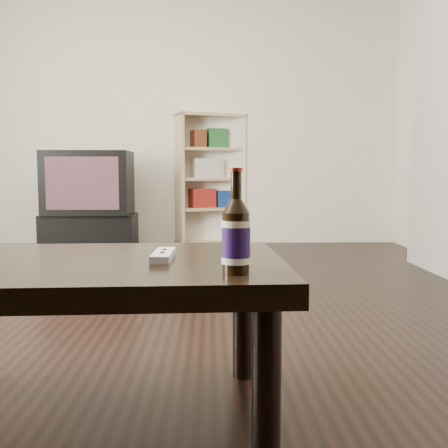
{
  "coord_description": "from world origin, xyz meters",
  "views": [
    {
      "loc": [
        0.58,
        -2.44,
        0.72
      ],
      "look_at": [
        0.61,
        -1.14,
        0.6
      ],
      "focal_mm": 42.0,
      "sensor_mm": 36.0,
      "label": 1
    }
  ],
  "objects_px": {
    "tv_stand": "(90,232)",
    "tv": "(88,183)",
    "coffee_table": "(66,282)",
    "remote": "(163,255)",
    "bookshelf": "(209,176)",
    "beer_bottle": "(236,237)"
  },
  "relations": [
    {
      "from": "tv",
      "to": "coffee_table",
      "type": "bearing_deg",
      "value": -78.2
    },
    {
      "from": "tv_stand",
      "to": "coffee_table",
      "type": "height_order",
      "value": "coffee_table"
    },
    {
      "from": "coffee_table",
      "to": "beer_bottle",
      "type": "height_order",
      "value": "beer_bottle"
    },
    {
      "from": "tv_stand",
      "to": "remote",
      "type": "height_order",
      "value": "remote"
    },
    {
      "from": "tv",
      "to": "bookshelf",
      "type": "distance_m",
      "value": 1.26
    },
    {
      "from": "tv",
      "to": "beer_bottle",
      "type": "bearing_deg",
      "value": -71.74
    },
    {
      "from": "tv_stand",
      "to": "beer_bottle",
      "type": "bearing_deg",
      "value": -71.75
    },
    {
      "from": "bookshelf",
      "to": "coffee_table",
      "type": "height_order",
      "value": "bookshelf"
    },
    {
      "from": "tv",
      "to": "bookshelf",
      "type": "height_order",
      "value": "bookshelf"
    },
    {
      "from": "tv_stand",
      "to": "tv",
      "type": "height_order",
      "value": "tv"
    },
    {
      "from": "coffee_table",
      "to": "remote",
      "type": "distance_m",
      "value": 0.29
    },
    {
      "from": "tv_stand",
      "to": "bookshelf",
      "type": "height_order",
      "value": "bookshelf"
    },
    {
      "from": "tv",
      "to": "tv_stand",
      "type": "bearing_deg",
      "value": 90.0
    },
    {
      "from": "tv_stand",
      "to": "remote",
      "type": "xyz_separation_m",
      "value": [
        1.0,
        -3.4,
        0.31
      ]
    },
    {
      "from": "bookshelf",
      "to": "remote",
      "type": "xyz_separation_m",
      "value": [
        -0.11,
        -3.97,
        -0.21
      ]
    },
    {
      "from": "tv_stand",
      "to": "tv",
      "type": "distance_m",
      "value": 0.47
    },
    {
      "from": "bookshelf",
      "to": "remote",
      "type": "bearing_deg",
      "value": -111.95
    },
    {
      "from": "tv_stand",
      "to": "beer_bottle",
      "type": "xyz_separation_m",
      "value": [
        1.21,
        -3.63,
        0.39
      ]
    },
    {
      "from": "tv_stand",
      "to": "tv",
      "type": "relative_size",
      "value": 1.09
    },
    {
      "from": "beer_bottle",
      "to": "remote",
      "type": "relative_size",
      "value": 1.34
    },
    {
      "from": "tv",
      "to": "remote",
      "type": "relative_size",
      "value": 3.98
    },
    {
      "from": "tv_stand",
      "to": "tv",
      "type": "xyz_separation_m",
      "value": [
        0.0,
        -0.0,
        0.47
      ]
    }
  ]
}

